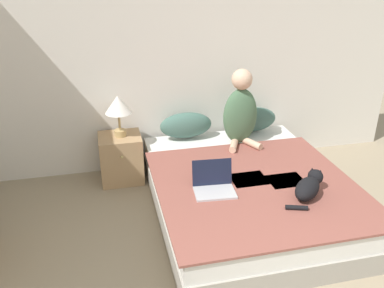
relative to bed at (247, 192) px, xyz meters
name	(u,v)px	position (x,y,z in m)	size (l,w,h in m)	color
wall_back	(175,53)	(-0.44, 1.14, 1.08)	(5.22, 0.05, 2.55)	silver
bed	(247,192)	(0.00, 0.00, 0.00)	(1.72, 2.13, 0.40)	#9E998E
pillow_near	(186,125)	(-0.38, 0.93, 0.34)	(0.57, 0.22, 0.28)	#42665B
pillow_far	(251,120)	(0.38, 0.93, 0.34)	(0.57, 0.22, 0.28)	#42665B
person_sitting	(241,111)	(0.14, 0.67, 0.55)	(0.37, 0.36, 0.80)	#476B4C
cat_tabby	(309,186)	(0.34, -0.47, 0.29)	(0.44, 0.37, 0.19)	black
laptop_open	(214,185)	(-0.39, -0.21, 0.25)	(0.36, 0.31, 0.24)	#B7B7BC
nightstand	(121,158)	(-1.10, 0.87, 0.06)	(0.44, 0.41, 0.51)	tan
table_lamp	(118,107)	(-1.08, 0.87, 0.63)	(0.27, 0.27, 0.43)	tan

